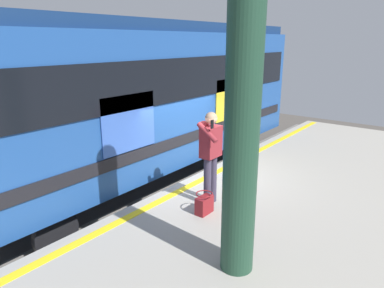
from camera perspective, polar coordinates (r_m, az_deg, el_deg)
ground_plane at (r=8.31m, az=0.26°, el=-10.72°), size 23.70×23.70×0.00m
platform at (r=7.04m, az=17.24°, el=-12.87°), size 14.27×5.06×0.87m
safety_line at (r=7.78m, az=2.03°, el=-5.60°), size 13.99×0.16×0.01m
track_rail_near at (r=8.97m, az=-5.80°, el=-8.09°), size 18.55×0.08×0.16m
track_rail_far at (r=9.94m, az=-11.86°, el=-5.85°), size 18.55×0.08×0.16m
train_carriage at (r=8.93m, az=-8.49°, el=8.39°), size 10.16×3.08×4.06m
passenger at (r=6.33m, az=3.00°, el=-1.02°), size 0.57×0.55×1.73m
handbag at (r=6.24m, az=2.01°, el=-9.74°), size 0.33×0.30×0.38m
station_column at (r=4.24m, az=8.08°, el=1.83°), size 0.43×0.43×3.74m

